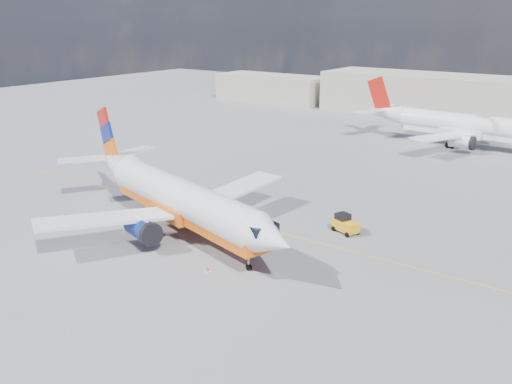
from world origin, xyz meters
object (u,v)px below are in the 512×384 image
Objects in this scene: second_jet at (464,126)px; traffic_cone at (208,268)px; main_jet at (177,198)px; gse_tug at (345,224)px.

second_jet reaches higher than traffic_cone.
gse_tug is at bearing 50.81° from main_jet.
main_jet reaches higher than traffic_cone.
main_jet is 1.02× the size of second_jet.
gse_tug is (12.78, 8.93, -2.49)m from main_jet.
traffic_cone is (-4.86, -13.96, -0.59)m from gse_tug.
second_jet is at bearing 87.52° from traffic_cone.
main_jet is 52.81m from second_jet.
gse_tug is (2.40, -42.86, -2.43)m from second_jet.
main_jet reaches higher than gse_tug.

